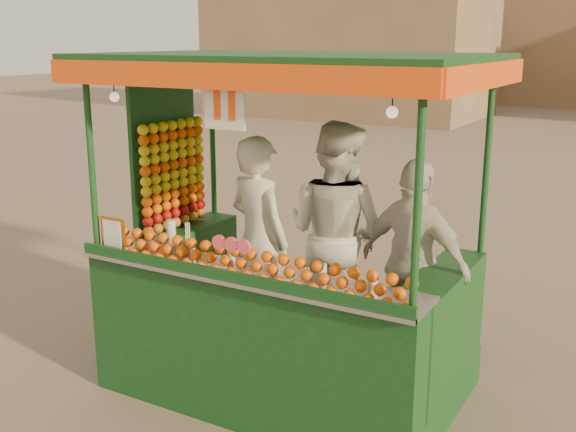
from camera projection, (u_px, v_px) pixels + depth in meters
The scene contains 6 objects.
ground at pixel (313, 377), 6.07m from camera, with size 90.00×90.00×0.00m, color #725E51.
building_left at pixel (351, 36), 26.45m from camera, with size 10.00×6.00×6.00m, color #9C7459.
juice_cart at pixel (273, 289), 5.64m from camera, with size 3.06×1.98×2.78m.
vendor_left at pixel (259, 239), 5.90m from camera, with size 0.75×0.60×1.79m.
vendor_middle at pixel (336, 234), 5.85m from camera, with size 1.03×0.85×1.92m.
vendor_right at pixel (414, 263), 5.46m from camera, with size 1.05×0.64×1.68m.
Camera 1 is at (2.56, -4.90, 2.89)m, focal length 42.99 mm.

